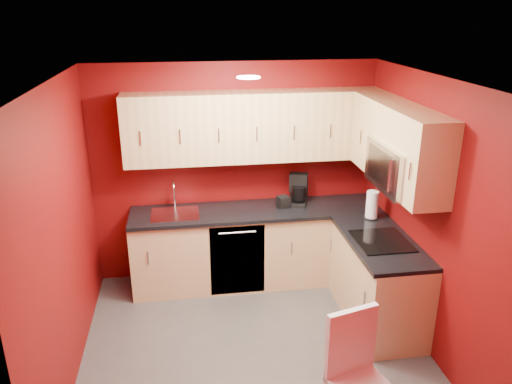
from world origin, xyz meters
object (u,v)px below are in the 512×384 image
object	(u,v)px
dining_chair	(363,383)
microwave	(401,167)
paper_towel	(372,205)
coffee_maker	(298,190)
sink	(175,211)
napkin_holder	(283,202)

from	to	relation	value
dining_chair	microwave	bearing A→B (deg)	46.07
microwave	paper_towel	bearing A→B (deg)	90.77
microwave	coffee_maker	distance (m)	1.41
microwave	paper_towel	world-z (taller)	microwave
coffee_maker	sink	bearing A→B (deg)	-156.53
sink	paper_towel	xyz separation A→B (m)	(2.09, -0.44, 0.12)
dining_chair	sink	bearing A→B (deg)	103.85
microwave	paper_towel	size ratio (longest dim) A/B	2.52
napkin_holder	dining_chair	world-z (taller)	napkin_holder
coffee_maker	napkin_holder	size ratio (longest dim) A/B	2.66
coffee_maker	paper_towel	xyz separation A→B (m)	(0.69, -0.52, -0.02)
sink	napkin_holder	xyz separation A→B (m)	(1.21, -0.00, 0.03)
sink	napkin_holder	size ratio (longest dim) A/B	4.03
napkin_holder	coffee_maker	bearing A→B (deg)	23.68
microwave	paper_towel	xyz separation A→B (m)	(-0.01, 0.56, -0.60)
napkin_holder	paper_towel	world-z (taller)	paper_towel
microwave	sink	xyz separation A→B (m)	(-2.09, 1.00, -0.72)
napkin_holder	dining_chair	bearing A→B (deg)	-87.49
paper_towel	dining_chair	distance (m)	2.18
microwave	sink	distance (m)	2.43
dining_chair	paper_towel	bearing A→B (deg)	53.72
microwave	coffee_maker	size ratio (longest dim) A/B	2.21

